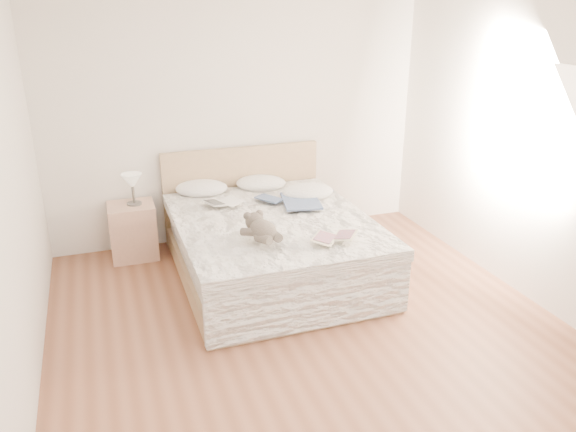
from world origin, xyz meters
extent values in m
cube|color=brown|center=(0.00, 0.00, 0.00)|extent=(4.00, 4.50, 0.00)
cube|color=white|center=(0.00, 2.25, 1.35)|extent=(4.00, 0.02, 2.70)
cube|color=white|center=(0.00, -2.25, 1.35)|extent=(4.00, 0.02, 2.70)
cube|color=white|center=(-2.00, 0.00, 1.35)|extent=(0.02, 4.50, 2.70)
cube|color=white|center=(2.00, 0.00, 1.35)|extent=(0.02, 4.50, 2.70)
cube|color=white|center=(1.99, 0.30, 1.45)|extent=(0.02, 1.30, 1.10)
cube|color=tan|center=(0.00, 1.15, 0.10)|extent=(1.68, 2.08, 0.20)
cube|color=white|center=(0.00, 1.15, 0.35)|extent=(1.60, 2.00, 0.30)
cube|color=white|center=(0.00, 1.10, 0.54)|extent=(1.72, 2.05, 0.10)
cube|color=tan|center=(0.00, 2.19, 0.50)|extent=(1.70, 0.06, 1.00)
cube|color=tan|center=(-1.19, 2.00, 0.28)|extent=(0.46, 0.41, 0.56)
cylinder|color=#45403C|center=(-1.15, 2.00, 0.57)|extent=(0.14, 0.14, 0.02)
cylinder|color=#443F38|center=(-1.15, 2.00, 0.68)|extent=(0.03, 0.03, 0.20)
cone|color=#F3ECCD|center=(-1.15, 2.00, 0.80)|extent=(0.26, 0.26, 0.14)
ellipsoid|color=white|center=(-0.47, 2.05, 0.64)|extent=(0.61, 0.50, 0.16)
ellipsoid|color=white|center=(0.16, 2.01, 0.64)|extent=(0.62, 0.52, 0.16)
ellipsoid|color=white|center=(0.53, 1.57, 0.64)|extent=(0.55, 0.40, 0.16)
cube|color=white|center=(-0.36, 1.57, 0.63)|extent=(0.40, 0.34, 0.03)
cube|color=beige|center=(0.32, 0.43, 0.63)|extent=(0.44, 0.42, 0.02)
camera|label=1|loc=(-1.44, -3.44, 2.46)|focal=35.00mm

